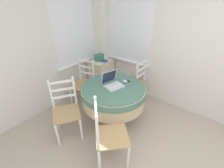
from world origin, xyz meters
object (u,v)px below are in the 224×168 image
object	(u,v)px
cell_phone	(128,81)
corner_cabinet	(101,73)
dining_chair_near_right_window	(135,80)
book_on_cabinet	(102,60)
computer_mouse	(125,81)
laptop	(112,83)
dining_chair_left_flank	(66,110)
dining_chair_camera_near	(108,136)
dining_chair_near_back_window	(84,83)
storage_box	(99,57)
round_dining_table	(113,94)

from	to	relation	value
cell_phone	corner_cabinet	size ratio (longest dim) A/B	0.14
dining_chair_near_right_window	book_on_cabinet	xyz separation A→B (m)	(-0.03, 0.93, 0.27)
cell_phone	computer_mouse	bearing A→B (deg)	172.63
laptop	dining_chair_left_flank	world-z (taller)	dining_chair_left_flank
dining_chair_left_flank	corner_cabinet	world-z (taller)	dining_chair_left_flank
dining_chair_left_flank	book_on_cabinet	distance (m)	1.70
computer_mouse	dining_chair_camera_near	world-z (taller)	dining_chair_camera_near
dining_chair_left_flank	computer_mouse	bearing A→B (deg)	-25.44
laptop	book_on_cabinet	bearing A→B (deg)	49.61
dining_chair_near_back_window	cell_phone	bearing A→B (deg)	-74.43
corner_cabinet	book_on_cabinet	xyz separation A→B (m)	(-0.01, -0.06, 0.38)
dining_chair_camera_near	storage_box	xyz separation A→B (m)	(1.53, 1.54, 0.34)
dining_chair_near_right_window	dining_chair_camera_near	world-z (taller)	same
round_dining_table	storage_box	xyz separation A→B (m)	(0.80, 1.06, 0.24)
laptop	book_on_cabinet	distance (m)	1.24
laptop	round_dining_table	bearing A→B (deg)	-114.24
round_dining_table	corner_cabinet	world-z (taller)	corner_cabinet
round_dining_table	dining_chair_near_back_window	world-z (taller)	dining_chair_near_back_window
dining_chair_near_right_window	book_on_cabinet	distance (m)	0.97
corner_cabinet	cell_phone	bearing A→B (deg)	-114.22
cell_phone	dining_chair_left_flank	size ratio (longest dim) A/B	0.11
laptop	book_on_cabinet	xyz separation A→B (m)	(0.80, 0.94, -0.04)
dining_chair_near_right_window	storage_box	xyz separation A→B (m)	(-0.05, 1.01, 0.34)
laptop	dining_chair_camera_near	xyz separation A→B (m)	(-0.75, -0.52, -0.31)
dining_chair_camera_near	corner_cabinet	world-z (taller)	dining_chair_camera_near
dining_chair_left_flank	storage_box	world-z (taller)	dining_chair_left_flank
book_on_cabinet	round_dining_table	bearing A→B (deg)	-129.84
dining_chair_left_flank	laptop	bearing A→B (deg)	-25.09
round_dining_table	computer_mouse	bearing A→B (deg)	-16.96
cell_phone	corner_cabinet	bearing A→B (deg)	65.78
cell_phone	book_on_cabinet	size ratio (longest dim) A/B	0.41
laptop	dining_chair_near_right_window	xyz separation A→B (m)	(0.84, 0.01, -0.31)
dining_chair_near_right_window	book_on_cabinet	world-z (taller)	dining_chair_near_right_window
computer_mouse	dining_chair_camera_near	bearing A→B (deg)	-157.59
computer_mouse	cell_phone	world-z (taller)	computer_mouse
dining_chair_near_back_window	computer_mouse	bearing A→B (deg)	-78.55
book_on_cabinet	storage_box	bearing A→B (deg)	105.66
dining_chair_left_flank	storage_box	xyz separation A→B (m)	(1.55, 0.66, 0.34)
computer_mouse	cell_phone	distance (m)	0.08
round_dining_table	dining_chair_camera_near	size ratio (longest dim) A/B	1.17
dining_chair_left_flank	book_on_cabinet	size ratio (longest dim) A/B	3.86
cell_phone	dining_chair_near_back_window	world-z (taller)	dining_chair_near_back_window
round_dining_table	computer_mouse	distance (m)	0.32
computer_mouse	book_on_cabinet	distance (m)	1.20
dining_chair_near_back_window	storage_box	distance (m)	0.84
dining_chair_near_back_window	dining_chair_left_flank	bearing A→B (deg)	-150.05
laptop	dining_chair_left_flank	bearing A→B (deg)	154.91
computer_mouse	storage_box	distance (m)	1.26
laptop	computer_mouse	distance (m)	0.26
cell_phone	dining_chair_near_right_window	xyz separation A→B (m)	(0.53, 0.14, -0.26)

